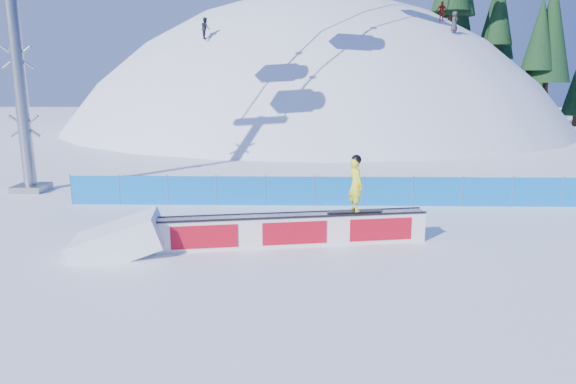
{
  "coord_description": "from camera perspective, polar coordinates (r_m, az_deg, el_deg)",
  "views": [
    {
      "loc": [
        -1.64,
        -15.9,
        5.06
      ],
      "look_at": [
        -2.0,
        0.9,
        1.36
      ],
      "focal_mm": 32.0,
      "sensor_mm": 36.0,
      "label": 1
    }
  ],
  "objects": [
    {
      "name": "snow_ramp",
      "position": [
        16.16,
        -18.18,
        -6.45
      ],
      "size": [
        2.94,
        2.11,
        1.69
      ],
      "primitive_type": null,
      "rotation": [
        0.0,
        -0.31,
        0.16
      ],
      "color": "white",
      "rests_on": "ground"
    },
    {
      "name": "distant_skiers",
      "position": [
        46.72,
        6.59,
        19.8
      ],
      "size": [
        20.94,
        9.72,
        6.63
      ],
      "color": "black",
      "rests_on": "ground"
    },
    {
      "name": "rail_box",
      "position": [
        15.93,
        0.61,
        -4.22
      ],
      "size": [
        8.35,
        1.95,
        1.0
      ],
      "rotation": [
        0.0,
        0.0,
        0.16
      ],
      "color": "white",
      "rests_on": "ground"
    },
    {
      "name": "snow_hill",
      "position": [
        62.35,
        2.68,
        -9.3
      ],
      "size": [
        64.0,
        64.0,
        64.0
      ],
      "color": "white",
      "rests_on": "ground"
    },
    {
      "name": "ground",
      "position": [
        16.77,
        6.8,
        -5.22
      ],
      "size": [
        160.0,
        160.0,
        0.0
      ],
      "primitive_type": "plane",
      "color": "white",
      "rests_on": "ground"
    },
    {
      "name": "snowboarder",
      "position": [
        15.99,
        7.53,
        0.89
      ],
      "size": [
        1.75,
        0.72,
        1.8
      ],
      "rotation": [
        0.0,
        0.0,
        2.0
      ],
      "color": "black",
      "rests_on": "rail_box"
    },
    {
      "name": "safety_fence",
      "position": [
        20.95,
        5.68,
        0.08
      ],
      "size": [
        22.05,
        0.05,
        1.3
      ],
      "color": "blue",
      "rests_on": "ground"
    },
    {
      "name": "treeline",
      "position": [
        61.79,
        24.6,
        16.51
      ],
      "size": [
        19.38,
        12.57,
        20.07
      ],
      "color": "#321F14",
      "rests_on": "ground"
    }
  ]
}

